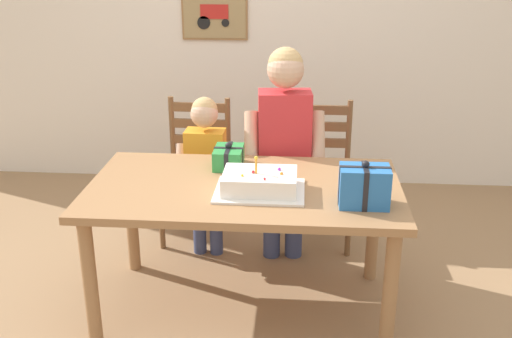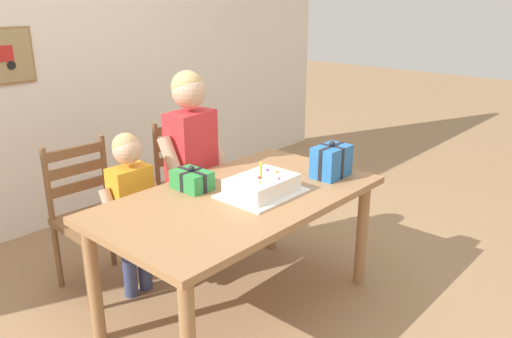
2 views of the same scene
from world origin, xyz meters
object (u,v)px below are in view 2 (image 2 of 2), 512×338
object	(u,v)px
dining_table	(240,210)
child_younger	(131,200)
gift_box_red_large	(331,161)
chair_left	(93,217)
gift_box_beside_cake	(192,180)
child_older	(192,152)
birthday_cake	(262,186)
chair_right	(192,182)

from	to	relation	value
dining_table	child_younger	bearing A→B (deg)	116.21
dining_table	gift_box_red_large	bearing A→B (deg)	-19.22
chair_left	gift_box_beside_cake	bearing A→B (deg)	-64.10
gift_box_beside_cake	child_younger	xyz separation A→B (m)	(-0.18, 0.33, -0.16)
child_younger	gift_box_red_large	bearing A→B (deg)	-42.46
gift_box_beside_cake	child_older	bearing A→B (deg)	48.67
gift_box_red_large	chair_left	world-z (taller)	gift_box_red_large
dining_table	birthday_cake	world-z (taller)	birthday_cake
dining_table	chair_left	size ratio (longest dim) A/B	1.73
child_older	child_younger	world-z (taller)	child_older
child_younger	dining_table	bearing A→B (deg)	-63.79
birthday_cake	child_older	xyz separation A→B (m)	(0.10, 0.68, 0.03)
child_younger	birthday_cake	bearing A→B (deg)	-60.93
chair_left	chair_right	size ratio (longest dim) A/B	1.00
gift_box_beside_cake	child_older	xyz separation A→B (m)	(0.29, 0.33, 0.03)
birthday_cake	child_older	size ratio (longest dim) A/B	0.33
gift_box_red_large	dining_table	bearing A→B (deg)	160.78
child_younger	gift_box_beside_cake	bearing A→B (deg)	-61.19
chair_left	child_older	xyz separation A→B (m)	(0.58, -0.27, 0.34)
child_older	birthday_cake	bearing A→B (deg)	-98.06
gift_box_beside_cake	child_younger	bearing A→B (deg)	118.81
birthday_cake	gift_box_red_large	xyz separation A→B (m)	(0.49, -0.12, 0.05)
gift_box_red_large	chair_left	size ratio (longest dim) A/B	0.26
chair_left	child_older	size ratio (longest dim) A/B	0.70
dining_table	gift_box_beside_cake	bearing A→B (deg)	112.74
gift_box_beside_cake	birthday_cake	bearing A→B (deg)	-60.68
dining_table	birthday_cake	distance (m)	0.18
chair_right	chair_left	bearing A→B (deg)	-180.00
gift_box_beside_cake	child_older	distance (m)	0.44
dining_table	chair_left	world-z (taller)	chair_left
dining_table	chair_right	bearing A→B (deg)	64.97
birthday_cake	child_younger	xyz separation A→B (m)	(-0.38, 0.68, -0.15)
gift_box_red_large	birthday_cake	bearing A→B (deg)	166.71
child_younger	chair_left	bearing A→B (deg)	112.02
dining_table	chair_right	size ratio (longest dim) A/B	1.73
birthday_cake	child_younger	size ratio (longest dim) A/B	0.43
gift_box_red_large	gift_box_beside_cake	distance (m)	0.83
dining_table	gift_box_red_large	world-z (taller)	gift_box_red_large
dining_table	child_younger	world-z (taller)	child_younger
child_younger	chair_right	bearing A→B (deg)	20.86
gift_box_beside_cake	chair_right	bearing A→B (deg)	49.40
child_older	child_younger	xyz separation A→B (m)	(-0.48, 0.00, -0.18)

